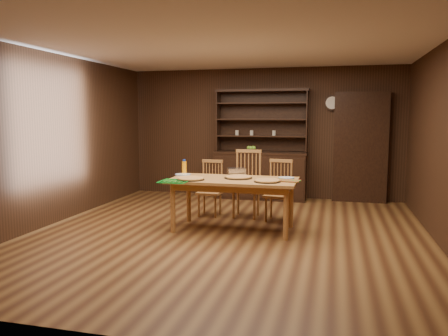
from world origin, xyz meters
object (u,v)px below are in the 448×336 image
(chair_center, at_px, (247,181))
(china_hutch, at_px, (261,169))
(dining_table, at_px, (233,185))
(chair_left, at_px, (211,186))
(chair_right, at_px, (279,188))
(juice_bottle, at_px, (184,167))

(chair_center, bearing_deg, china_hutch, 92.36)
(dining_table, xyz_separation_m, chair_center, (0.02, 0.93, -0.08))
(chair_left, distance_m, chair_right, 1.15)
(chair_right, height_order, juice_bottle, juice_bottle)
(juice_bottle, bearing_deg, chair_left, 61.11)
(china_hutch, xyz_separation_m, dining_table, (0.03, -2.52, 0.07))
(chair_left, height_order, juice_bottle, juice_bottle)
(chair_center, bearing_deg, chair_right, -15.04)
(chair_right, bearing_deg, dining_table, -117.87)
(china_hutch, distance_m, chair_right, 1.85)
(dining_table, height_order, chair_right, chair_right)
(dining_table, relative_size, chair_right, 1.88)
(chair_left, relative_size, juice_bottle, 4.05)
(chair_right, distance_m, juice_bottle, 1.54)
(dining_table, relative_size, chair_left, 1.97)
(dining_table, relative_size, chair_center, 1.66)
(china_hutch, bearing_deg, chair_left, -108.59)
(china_hutch, height_order, chair_right, china_hutch)
(chair_left, xyz_separation_m, chair_center, (0.60, 0.07, 0.10))
(dining_table, relative_size, juice_bottle, 7.98)
(juice_bottle, bearing_deg, chair_right, 16.51)
(chair_center, distance_m, juice_bottle, 1.09)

